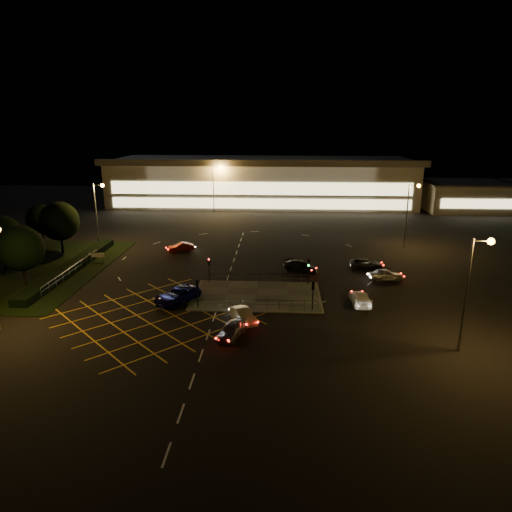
{
  "coord_description": "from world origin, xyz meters",
  "views": [
    {
      "loc": [
        4.49,
        -50.26,
        18.83
      ],
      "look_at": [
        1.42,
        7.37,
        2.0
      ],
      "focal_mm": 32.0,
      "sensor_mm": 36.0,
      "label": 1
    }
  ],
  "objects_px": {
    "signal_nw": "(209,265)",
    "car_circ_red": "(181,247)",
    "signal_se": "(313,290)",
    "car_queue_white": "(243,315)",
    "car_near_silver": "(232,329)",
    "car_east_grey": "(367,264)",
    "signal_ne": "(308,266)",
    "car_approach_white": "(360,298)",
    "car_far_dkgrey": "(300,266)",
    "car_left_blue": "(177,295)",
    "signal_sw": "(197,288)",
    "car_right_silver": "(386,275)"
  },
  "relations": [
    {
      "from": "signal_ne",
      "to": "car_right_silver",
      "type": "distance_m",
      "value": 10.18
    },
    {
      "from": "signal_nw",
      "to": "signal_ne",
      "type": "relative_size",
      "value": 1.0
    },
    {
      "from": "car_circ_red",
      "to": "signal_se",
      "type": "bearing_deg",
      "value": 12.08
    },
    {
      "from": "signal_se",
      "to": "car_right_silver",
      "type": "height_order",
      "value": "signal_se"
    },
    {
      "from": "car_queue_white",
      "to": "car_east_grey",
      "type": "bearing_deg",
      "value": 21.1
    },
    {
      "from": "signal_sw",
      "to": "signal_se",
      "type": "height_order",
      "value": "same"
    },
    {
      "from": "signal_se",
      "to": "signal_nw",
      "type": "relative_size",
      "value": 1.0
    },
    {
      "from": "signal_ne",
      "to": "car_near_silver",
      "type": "height_order",
      "value": "signal_ne"
    },
    {
      "from": "car_approach_white",
      "to": "car_east_grey",
      "type": "bearing_deg",
      "value": -103.91
    },
    {
      "from": "car_far_dkgrey",
      "to": "car_approach_white",
      "type": "relative_size",
      "value": 0.99
    },
    {
      "from": "car_east_grey",
      "to": "car_near_silver",
      "type": "bearing_deg",
      "value": 143.78
    },
    {
      "from": "signal_ne",
      "to": "car_approach_white",
      "type": "relative_size",
      "value": 0.67
    },
    {
      "from": "signal_sw",
      "to": "signal_nw",
      "type": "height_order",
      "value": "same"
    },
    {
      "from": "car_left_blue",
      "to": "car_right_silver",
      "type": "distance_m",
      "value": 25.79
    },
    {
      "from": "signal_ne",
      "to": "car_approach_white",
      "type": "distance_m",
      "value": 8.04
    },
    {
      "from": "car_left_blue",
      "to": "car_far_dkgrey",
      "type": "xyz_separation_m",
      "value": [
        13.86,
        11.52,
        -0.12
      ]
    },
    {
      "from": "car_left_blue",
      "to": "car_far_dkgrey",
      "type": "distance_m",
      "value": 18.03
    },
    {
      "from": "car_left_blue",
      "to": "car_east_grey",
      "type": "bearing_deg",
      "value": 60.19
    },
    {
      "from": "signal_sw",
      "to": "car_right_silver",
      "type": "distance_m",
      "value": 24.14
    },
    {
      "from": "signal_se",
      "to": "car_east_grey",
      "type": "xyz_separation_m",
      "value": [
        8.26,
        15.04,
        -1.74
      ]
    },
    {
      "from": "signal_ne",
      "to": "car_far_dkgrey",
      "type": "xyz_separation_m",
      "value": [
        -0.72,
        5.37,
        -1.69
      ]
    },
    {
      "from": "signal_nw",
      "to": "car_east_grey",
      "type": "distance_m",
      "value": 21.52
    },
    {
      "from": "car_left_blue",
      "to": "car_east_grey",
      "type": "distance_m",
      "value": 26.39
    },
    {
      "from": "car_queue_white",
      "to": "car_near_silver",
      "type": "bearing_deg",
      "value": -131.6
    },
    {
      "from": "signal_nw",
      "to": "car_circ_red",
      "type": "distance_m",
      "value": 15.67
    },
    {
      "from": "car_left_blue",
      "to": "car_circ_red",
      "type": "distance_m",
      "value": 20.67
    },
    {
      "from": "signal_nw",
      "to": "car_approach_white",
      "type": "height_order",
      "value": "signal_nw"
    },
    {
      "from": "car_circ_red",
      "to": "car_east_grey",
      "type": "relative_size",
      "value": 0.89
    },
    {
      "from": "car_circ_red",
      "to": "car_queue_white",
      "type": "bearing_deg",
      "value": -3.18
    },
    {
      "from": "car_left_blue",
      "to": "car_far_dkgrey",
      "type": "bearing_deg",
      "value": 69.9
    },
    {
      "from": "car_right_silver",
      "to": "signal_se",
      "type": "bearing_deg",
      "value": 132.26
    },
    {
      "from": "car_right_silver",
      "to": "car_left_blue",
      "type": "bearing_deg",
      "value": 104.94
    },
    {
      "from": "car_near_silver",
      "to": "car_left_blue",
      "type": "relative_size",
      "value": 0.73
    },
    {
      "from": "signal_nw",
      "to": "car_east_grey",
      "type": "relative_size",
      "value": 0.7
    },
    {
      "from": "signal_se",
      "to": "car_near_silver",
      "type": "xyz_separation_m",
      "value": [
        -7.75,
        -6.33,
        -1.65
      ]
    },
    {
      "from": "signal_ne",
      "to": "signal_sw",
      "type": "bearing_deg",
      "value": -146.35
    },
    {
      "from": "car_right_silver",
      "to": "car_circ_red",
      "type": "relative_size",
      "value": 1.05
    },
    {
      "from": "signal_ne",
      "to": "car_near_silver",
      "type": "bearing_deg",
      "value": -118.41
    },
    {
      "from": "signal_ne",
      "to": "car_near_silver",
      "type": "distance_m",
      "value": 16.37
    },
    {
      "from": "signal_nw",
      "to": "car_circ_red",
      "type": "height_order",
      "value": "signal_nw"
    },
    {
      "from": "signal_se",
      "to": "car_queue_white",
      "type": "relative_size",
      "value": 0.78
    },
    {
      "from": "signal_nw",
      "to": "car_left_blue",
      "type": "xyz_separation_m",
      "value": [
        -2.58,
        -6.16,
        -1.57
      ]
    },
    {
      "from": "car_far_dkgrey",
      "to": "car_right_silver",
      "type": "bearing_deg",
      "value": -71.65
    },
    {
      "from": "signal_sw",
      "to": "car_approach_white",
      "type": "height_order",
      "value": "signal_sw"
    },
    {
      "from": "car_approach_white",
      "to": "signal_ne",
      "type": "bearing_deg",
      "value": -48.55
    },
    {
      "from": "car_far_dkgrey",
      "to": "car_circ_red",
      "type": "bearing_deg",
      "value": 98.5
    },
    {
      "from": "car_far_dkgrey",
      "to": "signal_sw",
      "type": "bearing_deg",
      "value": 174.45
    },
    {
      "from": "signal_ne",
      "to": "car_near_silver",
      "type": "xyz_separation_m",
      "value": [
        -7.75,
        -14.32,
        -1.65
      ]
    },
    {
      "from": "signal_nw",
      "to": "signal_se",
      "type": "bearing_deg",
      "value": -33.65
    },
    {
      "from": "signal_nw",
      "to": "car_circ_red",
      "type": "xyz_separation_m",
      "value": [
        -6.57,
        14.12,
        -1.71
      ]
    }
  ]
}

